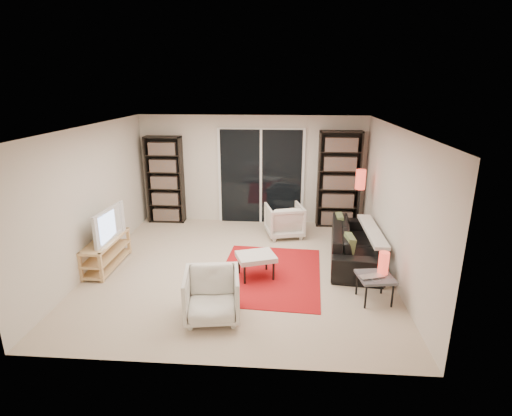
% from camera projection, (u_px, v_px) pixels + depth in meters
% --- Properties ---
extents(floor, '(5.00, 5.00, 0.00)m').
position_uv_depth(floor, '(240.00, 268.00, 6.89)').
color(floor, beige).
rests_on(floor, ground).
extents(wall_back, '(5.00, 0.02, 2.40)m').
position_uv_depth(wall_back, '(252.00, 170.00, 8.91)').
color(wall_back, beige).
rests_on(wall_back, ground).
extents(wall_front, '(5.00, 0.02, 2.40)m').
position_uv_depth(wall_front, '(212.00, 269.00, 4.15)').
color(wall_front, beige).
rests_on(wall_front, ground).
extents(wall_left, '(0.02, 5.00, 2.40)m').
position_uv_depth(wall_left, '(92.00, 198.00, 6.70)').
color(wall_left, beige).
rests_on(wall_left, ground).
extents(wall_right, '(0.02, 5.00, 2.40)m').
position_uv_depth(wall_right, '(395.00, 205.00, 6.35)').
color(wall_right, beige).
rests_on(wall_right, ground).
extents(ceiling, '(5.00, 5.00, 0.02)m').
position_uv_depth(ceiling, '(238.00, 127.00, 6.17)').
color(ceiling, white).
rests_on(ceiling, wall_back).
extents(sliding_door, '(1.92, 0.08, 2.16)m').
position_uv_depth(sliding_door, '(261.00, 177.00, 8.90)').
color(sliding_door, white).
rests_on(sliding_door, ground).
extents(bookshelf_left, '(0.80, 0.30, 1.95)m').
position_uv_depth(bookshelf_left, '(165.00, 180.00, 8.95)').
color(bookshelf_left, black).
rests_on(bookshelf_left, ground).
extents(bookshelf_right, '(0.90, 0.30, 2.10)m').
position_uv_depth(bookshelf_right, '(339.00, 180.00, 8.66)').
color(bookshelf_right, black).
rests_on(bookshelf_right, ground).
extents(tv_stand, '(0.40, 1.24, 0.50)m').
position_uv_depth(tv_stand, '(106.00, 252.00, 6.88)').
color(tv_stand, '#E5C179').
rests_on(tv_stand, floor).
extents(tv, '(0.20, 0.98, 0.56)m').
position_uv_depth(tv, '(104.00, 224.00, 6.72)').
color(tv, black).
rests_on(tv, tv_stand).
extents(rug, '(1.79, 2.34, 0.01)m').
position_uv_depth(rug, '(270.00, 274.00, 6.65)').
color(rug, '#B61215').
rests_on(rug, floor).
extents(sofa, '(1.08, 2.23, 0.63)m').
position_uv_depth(sofa, '(356.00, 243.00, 7.14)').
color(sofa, black).
rests_on(sofa, floor).
extents(armchair_back, '(0.88, 0.89, 0.67)m').
position_uv_depth(armchair_back, '(284.00, 220.00, 8.26)').
color(armchair_back, silver).
rests_on(armchair_back, floor).
extents(armchair_front, '(0.82, 0.84, 0.68)m').
position_uv_depth(armchair_front, '(212.00, 295.00, 5.33)').
color(armchair_front, silver).
rests_on(armchair_front, floor).
extents(ottoman, '(0.73, 0.66, 0.40)m').
position_uv_depth(ottoman, '(256.00, 258.00, 6.47)').
color(ottoman, silver).
rests_on(ottoman, floor).
extents(side_table, '(0.55, 0.55, 0.40)m').
position_uv_depth(side_table, '(375.00, 279.00, 5.75)').
color(side_table, '#4C4D52').
rests_on(side_table, floor).
extents(laptop, '(0.41, 0.33, 0.03)m').
position_uv_depth(laptop, '(373.00, 278.00, 5.64)').
color(laptop, silver).
rests_on(laptop, side_table).
extents(table_lamp, '(0.15, 0.15, 0.33)m').
position_uv_depth(table_lamp, '(384.00, 263.00, 5.76)').
color(table_lamp, red).
rests_on(table_lamp, side_table).
extents(floor_lamp, '(0.22, 0.22, 1.44)m').
position_uv_depth(floor_lamp, '(360.00, 186.00, 7.87)').
color(floor_lamp, black).
rests_on(floor_lamp, floor).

